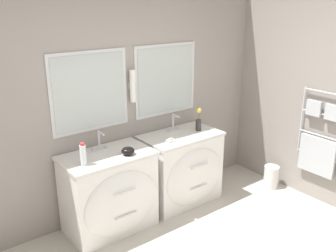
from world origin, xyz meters
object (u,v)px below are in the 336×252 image
object	(u,v)px
amenity_bowl	(128,151)
vanity_left	(110,193)
waste_bin	(271,176)
vanity_right	(182,168)
flower_vase	(199,121)
toiletry_bottle	(83,155)

from	to	relation	value
amenity_bowl	vanity_left	bearing A→B (deg)	149.61
vanity_left	waste_bin	size ratio (longest dim) A/B	3.19
vanity_right	waste_bin	world-z (taller)	vanity_right
flower_vase	waste_bin	distance (m)	1.29
toiletry_bottle	amenity_bowl	xyz separation A→B (m)	(0.46, -0.04, -0.06)
vanity_left	amenity_bowl	world-z (taller)	amenity_bowl
vanity_right	vanity_left	bearing A→B (deg)	180.00
toiletry_bottle	waste_bin	bearing A→B (deg)	-9.05
amenity_bowl	vanity_right	bearing A→B (deg)	7.09
vanity_left	vanity_right	world-z (taller)	same
toiletry_bottle	flower_vase	xyz separation A→B (m)	(1.52, 0.07, 0.01)
vanity_right	waste_bin	distance (m)	1.26
amenity_bowl	waste_bin	xyz separation A→B (m)	(1.94, -0.34, -0.74)
vanity_left	flower_vase	size ratio (longest dim) A/B	3.33
vanity_right	flower_vase	distance (m)	0.59
vanity_left	vanity_right	size ratio (longest dim) A/B	1.00
waste_bin	toiletry_bottle	bearing A→B (deg)	170.95
flower_vase	waste_bin	size ratio (longest dim) A/B	0.96
vanity_right	amenity_bowl	distance (m)	0.93
vanity_right	toiletry_bottle	xyz separation A→B (m)	(-1.26, -0.06, 0.52)
amenity_bowl	flower_vase	bearing A→B (deg)	6.08
vanity_left	amenity_bowl	xyz separation A→B (m)	(0.17, -0.10, 0.46)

